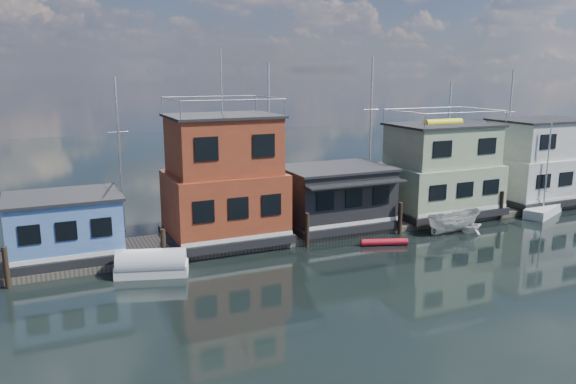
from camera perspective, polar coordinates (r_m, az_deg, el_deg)
name	(u,v)px	position (r m, az deg, el deg)	size (l,w,h in m)	color
ground	(455,287)	(30.48, 16.58, -9.28)	(160.00, 160.00, 0.00)	black
dock	(341,226)	(39.75, 5.38, -3.44)	(48.00, 5.00, 0.40)	#595147
houseboat_blue	(65,227)	(34.46, -21.73, -3.29)	(6.40, 4.90, 3.66)	black
houseboat_red	(224,181)	(35.55, -6.54, 1.12)	(7.40, 5.90, 11.86)	black
houseboat_dark	(335,196)	(38.96, 4.82, -0.39)	(7.40, 6.10, 4.06)	black
houseboat_green	(441,170)	(43.73, 15.25, 2.12)	(8.40, 5.90, 7.03)	black
houseboat_white	(539,162)	(50.58, 24.11, 2.80)	(8.40, 5.90, 6.66)	black
pilings	(357,224)	(37.02, 7.07, -3.22)	(42.28, 0.28, 2.20)	#2D2116
background_masts	(357,138)	(46.17, 7.05, 5.49)	(36.40, 0.16, 12.00)	silver
motorboat	(454,222)	(40.04, 16.48, -2.91)	(1.54, 4.09, 1.58)	beige
tarp_runabout	(152,265)	(31.62, -13.68, -7.19)	(4.11, 2.54, 1.56)	white
day_sailer	(543,210)	(47.45, 24.48, -1.65)	(4.72, 3.23, 7.10)	silver
dinghy_white	(470,225)	(40.53, 18.02, -3.24)	(1.67, 1.94, 1.02)	silver
red_kayak	(384,242)	(36.37, 9.75, -5.03)	(0.44, 0.44, 3.00)	red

